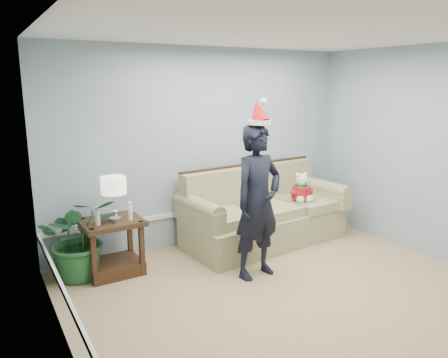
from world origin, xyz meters
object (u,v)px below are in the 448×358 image
sofa (263,216)px  houseplant (80,238)px  side_table (113,253)px  man (258,202)px  table_lamp (114,187)px  teddy_bear (302,191)px

sofa → houseplant: bearing=173.6°
side_table → man: man is taller
table_lamp → teddy_bear: (2.65, -0.15, -0.34)m
table_lamp → man: 1.66m
houseplant → teddy_bear: size_ratio=2.28×
man → teddy_bear: size_ratio=4.17×
side_table → table_lamp: 0.80m
houseplant → teddy_bear: 3.06m
side_table → houseplant: (-0.35, 0.07, 0.23)m
sofa → table_lamp: (-2.11, -0.03, 0.68)m
table_lamp → man: bearing=-31.4°
side_table → table_lamp: (0.04, -0.02, 0.80)m
man → table_lamp: bearing=139.8°
sofa → houseplant: size_ratio=2.44×
table_lamp → houseplant: size_ratio=0.53×
man → side_table: bearing=139.9°
sofa → teddy_bear: bearing=-23.7°
side_table → teddy_bear: 2.74m
side_table → table_lamp: bearing=-30.3°
table_lamp → teddy_bear: bearing=-3.2°
man → teddy_bear: 1.44m
man → sofa: bearing=43.1°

